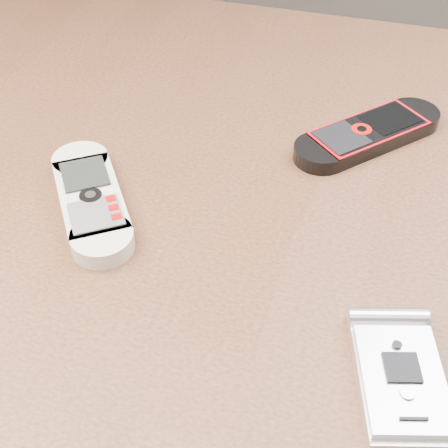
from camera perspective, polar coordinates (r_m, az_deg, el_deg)
table at (r=0.55m, az=-0.50°, el=-8.70°), size 1.20×0.80×0.75m
nokia_white at (r=0.50m, az=-12.08°, el=2.25°), size 0.12×0.14×0.02m
nokia_black_red at (r=0.57m, az=13.08°, el=8.07°), size 0.14×0.15×0.02m
motorola_razr at (r=0.40m, az=15.87°, el=-13.35°), size 0.08×0.11×0.02m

